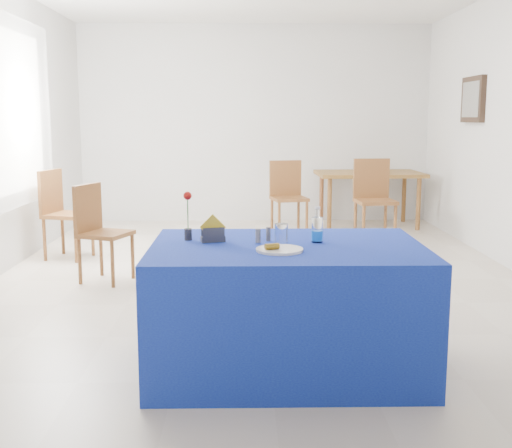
{
  "coord_description": "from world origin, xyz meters",
  "views": [
    {
      "loc": [
        -0.16,
        -5.82,
        1.5
      ],
      "look_at": [
        -0.09,
        -2.34,
        0.92
      ],
      "focal_mm": 45.0,
      "sensor_mm": 36.0,
      "label": 1
    }
  ],
  "objects_px": {
    "chair_bg_left": "(287,192)",
    "plate": "(280,250)",
    "oak_table": "(369,178)",
    "chair_win_a": "(98,226)",
    "chair_bg_right": "(373,194)",
    "blue_table": "(287,307)",
    "chair_win_b": "(60,208)",
    "water_bottle": "(317,230)"
  },
  "relations": [
    {
      "from": "plate",
      "to": "chair_win_b",
      "type": "xyz_separation_m",
      "value": [
        -2.16,
        3.3,
        -0.22
      ]
    },
    {
      "from": "water_bottle",
      "to": "chair_win_b",
      "type": "distance_m",
      "value": 3.89
    },
    {
      "from": "plate",
      "to": "chair_bg_right",
      "type": "distance_m",
      "value": 4.44
    },
    {
      "from": "blue_table",
      "to": "chair_bg_left",
      "type": "relative_size",
      "value": 1.69
    },
    {
      "from": "water_bottle",
      "to": "oak_table",
      "type": "bearing_deg",
      "value": 75.63
    },
    {
      "from": "oak_table",
      "to": "chair_win_b",
      "type": "xyz_separation_m",
      "value": [
        -3.69,
        -1.97,
        -0.13
      ]
    },
    {
      "from": "plate",
      "to": "blue_table",
      "type": "bearing_deg",
      "value": 73.06
    },
    {
      "from": "blue_table",
      "to": "chair_bg_left",
      "type": "bearing_deg",
      "value": 86.12
    },
    {
      "from": "blue_table",
      "to": "chair_bg_left",
      "type": "height_order",
      "value": "chair_bg_left"
    },
    {
      "from": "oak_table",
      "to": "plate",
      "type": "bearing_deg",
      "value": -106.12
    },
    {
      "from": "chair_bg_right",
      "to": "oak_table",
      "type": "bearing_deg",
      "value": 77.12
    },
    {
      "from": "blue_table",
      "to": "chair_win_b",
      "type": "xyz_separation_m",
      "value": [
        -2.22,
        3.12,
        0.17
      ]
    },
    {
      "from": "blue_table",
      "to": "chair_win_b",
      "type": "bearing_deg",
      "value": 125.39
    },
    {
      "from": "oak_table",
      "to": "chair_win_b",
      "type": "relative_size",
      "value": 1.52
    },
    {
      "from": "water_bottle",
      "to": "chair_win_b",
      "type": "relative_size",
      "value": 0.23
    },
    {
      "from": "blue_table",
      "to": "water_bottle",
      "type": "xyz_separation_m",
      "value": [
        0.18,
        0.08,
        0.45
      ]
    },
    {
      "from": "chair_win_a",
      "to": "oak_table",
      "type": "bearing_deg",
      "value": -24.96
    },
    {
      "from": "plate",
      "to": "chair_win_b",
      "type": "distance_m",
      "value": 3.95
    },
    {
      "from": "water_bottle",
      "to": "chair_bg_left",
      "type": "bearing_deg",
      "value": 88.42
    },
    {
      "from": "blue_table",
      "to": "water_bottle",
      "type": "relative_size",
      "value": 7.44
    },
    {
      "from": "plate",
      "to": "chair_bg_left",
      "type": "xyz_separation_m",
      "value": [
        0.36,
        4.72,
        -0.22
      ]
    },
    {
      "from": "plate",
      "to": "oak_table",
      "type": "height_order",
      "value": "plate"
    },
    {
      "from": "blue_table",
      "to": "chair_win_a",
      "type": "height_order",
      "value": "chair_win_a"
    },
    {
      "from": "chair_bg_right",
      "to": "chair_win_b",
      "type": "relative_size",
      "value": 1.05
    },
    {
      "from": "oak_table",
      "to": "chair_bg_right",
      "type": "height_order",
      "value": "chair_bg_right"
    },
    {
      "from": "chair_win_b",
      "to": "blue_table",
      "type": "bearing_deg",
      "value": -129.78
    },
    {
      "from": "chair_bg_left",
      "to": "plate",
      "type": "bearing_deg",
      "value": -106.52
    },
    {
      "from": "blue_table",
      "to": "chair_bg_right",
      "type": "xyz_separation_m",
      "value": [
        1.32,
        4.04,
        0.2
      ]
    },
    {
      "from": "plate",
      "to": "oak_table",
      "type": "distance_m",
      "value": 5.49
    },
    {
      "from": "plate",
      "to": "chair_bg_right",
      "type": "xyz_separation_m",
      "value": [
        1.38,
        4.22,
        -0.19
      ]
    },
    {
      "from": "chair_bg_right",
      "to": "chair_win_a",
      "type": "bearing_deg",
      "value": -151.85
    },
    {
      "from": "chair_bg_left",
      "to": "water_bottle",
      "type": "bearing_deg",
      "value": -103.71
    },
    {
      "from": "chair_bg_left",
      "to": "chair_win_b",
      "type": "height_order",
      "value": "chair_win_b"
    },
    {
      "from": "plate",
      "to": "oak_table",
      "type": "bearing_deg",
      "value": 73.88
    },
    {
      "from": "oak_table",
      "to": "chair_win_a",
      "type": "xyz_separation_m",
      "value": [
        -3.07,
        -2.97,
        -0.16
      ]
    },
    {
      "from": "chair_bg_left",
      "to": "chair_bg_right",
      "type": "height_order",
      "value": "chair_bg_right"
    },
    {
      "from": "chair_win_b",
      "to": "plate",
      "type": "bearing_deg",
      "value": -131.95
    },
    {
      "from": "blue_table",
      "to": "chair_win_b",
      "type": "distance_m",
      "value": 3.83
    },
    {
      "from": "blue_table",
      "to": "chair_win_a",
      "type": "xyz_separation_m",
      "value": [
        -1.6,
        2.13,
        0.14
      ]
    },
    {
      "from": "plate",
      "to": "chair_bg_right",
      "type": "relative_size",
      "value": 0.27
    },
    {
      "from": "plate",
      "to": "chair_bg_left",
      "type": "height_order",
      "value": "chair_bg_left"
    },
    {
      "from": "water_bottle",
      "to": "chair_win_a",
      "type": "bearing_deg",
      "value": 131.0
    }
  ]
}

